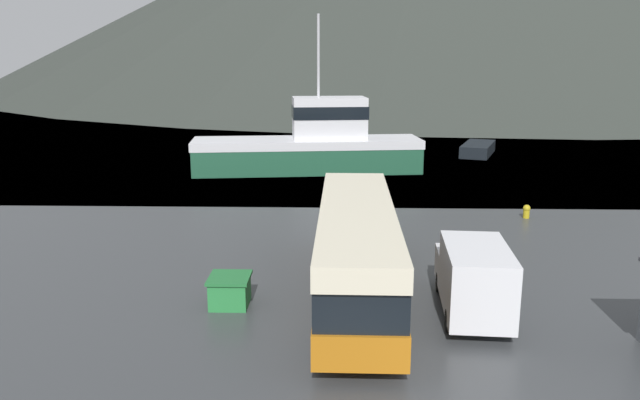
% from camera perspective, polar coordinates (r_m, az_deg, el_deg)
% --- Properties ---
extents(water_surface, '(240.00, 240.00, 0.00)m').
position_cam_1_polar(water_surface, '(154.56, 2.86, 9.97)').
color(water_surface, slate).
rests_on(water_surface, ground).
extents(tour_bus, '(2.70, 12.77, 3.31)m').
position_cam_1_polar(tour_bus, '(22.01, 3.36, -4.30)').
color(tour_bus, '#B26614').
rests_on(tour_bus, ground).
extents(delivery_van, '(2.37, 5.61, 2.49)m').
position_cam_1_polar(delivery_van, '(21.31, 13.85, -6.84)').
color(delivery_van, silver).
rests_on(delivery_van, ground).
extents(fishing_boat, '(17.11, 6.25, 11.29)m').
position_cam_1_polar(fishing_boat, '(46.17, -0.74, 5.10)').
color(fishing_boat, '#1E5138').
rests_on(fishing_boat, water_surface).
extents(storage_bin, '(1.41, 1.48, 1.05)m').
position_cam_1_polar(storage_bin, '(21.91, -8.25, -8.19)').
color(storage_bin, '#287F3D').
rests_on(storage_bin, ground).
extents(small_boat, '(4.14, 6.24, 0.99)m').
position_cam_1_polar(small_boat, '(55.93, 14.23, 4.55)').
color(small_boat, black).
rests_on(small_boat, water_surface).
extents(mooring_bollard, '(0.38, 0.38, 0.72)m').
position_cam_1_polar(mooring_bollard, '(34.78, 18.36, -0.96)').
color(mooring_bollard, '#B29919').
rests_on(mooring_bollard, ground).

